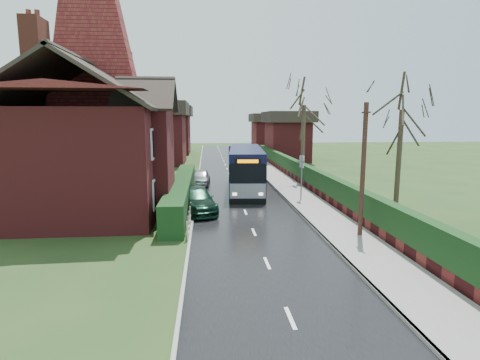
{
  "coord_description": "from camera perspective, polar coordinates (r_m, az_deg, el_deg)",
  "views": [
    {
      "loc": [
        -2.23,
        -19.39,
        5.4
      ],
      "look_at": [
        -0.24,
        2.95,
        1.8
      ],
      "focal_mm": 28.0,
      "sensor_mm": 36.0,
      "label": 1
    }
  ],
  "objects": [
    {
      "name": "bus_stop_sign",
      "position": [
        25.03,
        9.37,
        1.34
      ],
      "size": [
        0.23,
        0.46,
        3.13
      ],
      "rotation": [
        0.0,
        0.0,
        0.36
      ],
      "color": "slate",
      "rests_on": "ground"
    },
    {
      "name": "brick_house",
      "position": [
        25.04,
        -20.27,
        6.22
      ],
      "size": [
        9.3,
        14.6,
        10.3
      ],
      "color": "maroon",
      "rests_on": "ground"
    },
    {
      "name": "ground",
      "position": [
        20.25,
        1.42,
        -6.35
      ],
      "size": [
        140.0,
        140.0,
        0.0
      ],
      "primitive_type": "plane",
      "color": "#354A1F",
      "rests_on": "ground"
    },
    {
      "name": "tree_right_near",
      "position": [
        23.77,
        23.54,
        10.79
      ],
      "size": [
        3.97,
        3.97,
        8.57
      ],
      "color": "#32281E",
      "rests_on": "ground"
    },
    {
      "name": "telegraph_pole",
      "position": [
        17.79,
        18.23,
        1.31
      ],
      "size": [
        0.21,
        0.8,
        6.17
      ],
      "rotation": [
        0.0,
        0.0,
        0.02
      ],
      "color": "#311B15",
      "rests_on": "ground"
    },
    {
      "name": "car_green",
      "position": [
        22.39,
        -6.71,
        -3.03
      ],
      "size": [
        2.83,
        5.18,
        1.42
      ],
      "primitive_type": "imported",
      "rotation": [
        0.0,
        0.0,
        0.18
      ],
      "color": "black",
      "rests_on": "ground"
    },
    {
      "name": "bus",
      "position": [
        29.22,
        0.89,
        1.66
      ],
      "size": [
        3.28,
        10.83,
        3.24
      ],
      "rotation": [
        0.0,
        0.0,
        -0.08
      ],
      "color": "black",
      "rests_on": "ground"
    },
    {
      "name": "front_hedge",
      "position": [
        24.87,
        -8.86,
        -1.65
      ],
      "size": [
        1.2,
        16.0,
        1.6
      ],
      "primitive_type": "cube",
      "color": "black",
      "rests_on": "ground"
    },
    {
      "name": "car_distant",
      "position": [
        59.52,
        -1.0,
        4.57
      ],
      "size": [
        1.77,
        4.2,
        1.35
      ],
      "primitive_type": "imported",
      "rotation": [
        0.0,
        0.0,
        3.06
      ],
      "color": "black",
      "rests_on": "ground"
    },
    {
      "name": "pavement",
      "position": [
        30.56,
        7.23,
        -1.0
      ],
      "size": [
        2.5,
        100.0,
        0.14
      ],
      "primitive_type": "cube",
      "color": "slate",
      "rests_on": "ground"
    },
    {
      "name": "car_silver",
      "position": [
        31.42,
        -6.08,
        0.4
      ],
      "size": [
        1.77,
        3.97,
        1.33
      ],
      "primitive_type": "imported",
      "rotation": [
        0.0,
        0.0,
        -0.05
      ],
      "color": "#B3B4B8",
      "rests_on": "ground"
    },
    {
      "name": "picket_fence",
      "position": [
        24.9,
        -7.12,
        -2.42
      ],
      "size": [
        0.1,
        16.0,
        0.9
      ],
      "primitive_type": null,
      "color": "tan",
      "rests_on": "ground"
    },
    {
      "name": "kerb_right",
      "position": [
        30.33,
        5.01,
        -1.04
      ],
      "size": [
        0.12,
        100.0,
        0.14
      ],
      "primitive_type": "cube",
      "color": "gray",
      "rests_on": "ground"
    },
    {
      "name": "right_wall_hedge",
      "position": [
        30.78,
        10.08,
        0.8
      ],
      "size": [
        0.6,
        50.0,
        1.8
      ],
      "color": "maroon",
      "rests_on": "ground"
    },
    {
      "name": "tree_right_far",
      "position": [
        32.62,
        9.74,
        11.98
      ],
      "size": [
        4.92,
        4.92,
        9.5
      ],
      "color": "#3B2E22",
      "rests_on": "ground"
    },
    {
      "name": "road",
      "position": [
        29.96,
        -0.74,
        -1.24
      ],
      "size": [
        6.0,
        100.0,
        0.02
      ],
      "primitive_type": "cube",
      "color": "black",
      "rests_on": "ground"
    },
    {
      "name": "kerb_left",
      "position": [
        29.88,
        -6.59,
        -1.25
      ],
      "size": [
        0.12,
        100.0,
        0.1
      ],
      "primitive_type": "cube",
      "color": "gray",
      "rests_on": "ground"
    },
    {
      "name": "tree_house_side",
      "position": [
        30.75,
        -21.99,
        13.63
      ],
      "size": [
        4.81,
        4.81,
        10.93
      ],
      "color": "#32251D",
      "rests_on": "ground"
    }
  ]
}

